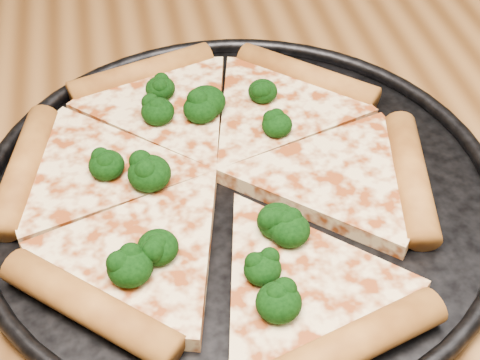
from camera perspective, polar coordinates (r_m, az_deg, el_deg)
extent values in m
cube|color=brown|center=(0.61, 4.83, 0.82)|extent=(1.20, 0.90, 0.04)
cylinder|color=black|center=(0.55, 0.00, -0.98)|extent=(0.39, 0.39, 0.01)
torus|color=black|center=(0.55, 0.00, -0.46)|extent=(0.40, 0.40, 0.01)
cylinder|color=#B7722D|center=(0.65, 5.33, 8.17)|extent=(0.12, 0.11, 0.03)
cylinder|color=#B7722D|center=(0.66, -7.80, 8.35)|extent=(0.13, 0.06, 0.03)
cylinder|color=#B7722D|center=(0.58, -16.71, 0.87)|extent=(0.05, 0.14, 0.03)
cylinder|color=#B7722D|center=(0.47, -11.80, -9.79)|extent=(0.12, 0.11, 0.03)
cylinder|color=#B7722D|center=(0.45, 8.60, -12.93)|extent=(0.13, 0.06, 0.03)
cylinder|color=#B7722D|center=(0.56, 13.38, 0.29)|extent=(0.05, 0.14, 0.03)
ellipsoid|color=black|center=(0.54, -7.20, 0.53)|extent=(0.03, 0.03, 0.02)
ellipsoid|color=black|center=(0.62, -6.34, 7.24)|extent=(0.03, 0.03, 0.02)
ellipsoid|color=black|center=(0.61, 1.81, 7.05)|extent=(0.03, 0.03, 0.02)
ellipsoid|color=black|center=(0.59, -6.54, 5.42)|extent=(0.03, 0.03, 0.02)
ellipsoid|color=black|center=(0.47, 1.80, -7.06)|extent=(0.03, 0.03, 0.02)
ellipsoid|color=black|center=(0.49, 3.97, -3.96)|extent=(0.03, 0.03, 0.02)
ellipsoid|color=black|center=(0.49, -6.53, -5.32)|extent=(0.03, 0.03, 0.02)
ellipsoid|color=black|center=(0.45, 3.08, -9.66)|extent=(0.03, 0.03, 0.02)
ellipsoid|color=black|center=(0.50, 3.01, -3.26)|extent=(0.03, 0.03, 0.02)
ellipsoid|color=black|center=(0.55, -10.53, 1.18)|extent=(0.03, 0.03, 0.02)
ellipsoid|color=black|center=(0.60, -2.69, 6.22)|extent=(0.03, 0.03, 0.02)
ellipsoid|color=black|center=(0.59, -3.13, 5.67)|extent=(0.03, 0.03, 0.02)
ellipsoid|color=black|center=(0.48, -8.72, -6.84)|extent=(0.03, 0.03, 0.02)
ellipsoid|color=black|center=(0.58, 2.95, 4.40)|extent=(0.02, 0.02, 0.02)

